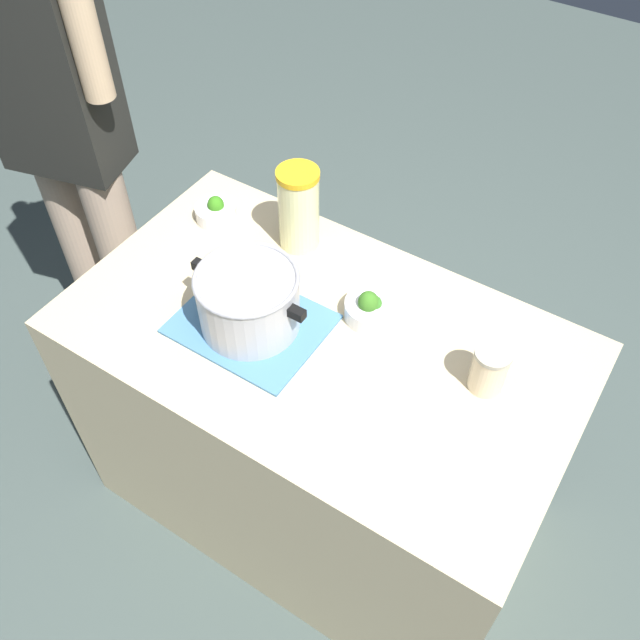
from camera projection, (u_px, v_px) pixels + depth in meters
ground_plane at (320, 495)px, 2.35m from camera, size 8.00×8.00×0.00m
counter_slab at (320, 427)px, 2.02m from camera, size 1.28×0.74×0.85m
dish_cloth at (251, 324)px, 1.72m from camera, size 0.36×0.29×0.01m
cooking_pot at (248, 300)px, 1.65m from camera, size 0.32×0.25×0.16m
lemonade_pitcher at (299, 209)px, 1.83m from camera, size 0.11×0.11×0.24m
mason_jar at (489, 369)px, 1.55m from camera, size 0.09×0.09×0.12m
broccoli_bowl_front at (372, 308)px, 1.72m from camera, size 0.14×0.14×0.09m
broccoli_bowl_center at (216, 211)px, 1.97m from camera, size 0.12×0.12×0.07m
person_cook at (70, 152)px, 2.07m from camera, size 0.50×0.28×1.68m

